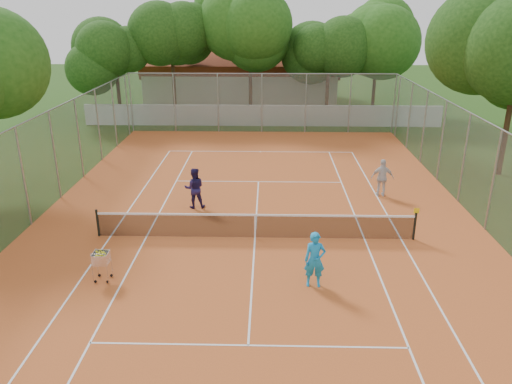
{
  "coord_description": "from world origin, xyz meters",
  "views": [
    {
      "loc": [
        0.47,
        -17.03,
        8.21
      ],
      "look_at": [
        0.0,
        1.5,
        1.3
      ],
      "focal_mm": 35.0,
      "sensor_mm": 36.0,
      "label": 1
    }
  ],
  "objects_px": {
    "player_near": "(315,260)",
    "player_far_right": "(382,178)",
    "player_far_left": "(194,188)",
    "ball_hopper": "(102,265)",
    "tennis_net": "(255,226)",
    "clubhouse": "(242,77)"
  },
  "relations": [
    {
      "from": "tennis_net",
      "to": "player_far_right",
      "type": "relative_size",
      "value": 6.83
    },
    {
      "from": "tennis_net",
      "to": "clubhouse",
      "type": "height_order",
      "value": "clubhouse"
    },
    {
      "from": "tennis_net",
      "to": "player_near",
      "type": "relative_size",
      "value": 6.64
    },
    {
      "from": "tennis_net",
      "to": "player_far_right",
      "type": "xyz_separation_m",
      "value": [
        5.68,
        4.61,
        0.38
      ]
    },
    {
      "from": "clubhouse",
      "to": "ball_hopper",
      "type": "distance_m",
      "value": 32.4
    },
    {
      "from": "clubhouse",
      "to": "player_near",
      "type": "bearing_deg",
      "value": -83.08
    },
    {
      "from": "player_near",
      "to": "ball_hopper",
      "type": "bearing_deg",
      "value": 179.01
    },
    {
      "from": "clubhouse",
      "to": "player_far_right",
      "type": "relative_size",
      "value": 9.43
    },
    {
      "from": "clubhouse",
      "to": "player_near",
      "type": "xyz_separation_m",
      "value": [
        3.93,
        -32.39,
        -1.28
      ]
    },
    {
      "from": "player_near",
      "to": "player_far_right",
      "type": "height_order",
      "value": "player_near"
    },
    {
      "from": "player_far_right",
      "to": "ball_hopper",
      "type": "relative_size",
      "value": 1.64
    },
    {
      "from": "player_near",
      "to": "player_far_right",
      "type": "relative_size",
      "value": 1.03
    },
    {
      "from": "player_near",
      "to": "player_far_right",
      "type": "distance_m",
      "value": 8.83
    },
    {
      "from": "tennis_net",
      "to": "player_far_left",
      "type": "distance_m",
      "value": 4.02
    },
    {
      "from": "player_far_right",
      "to": "player_near",
      "type": "bearing_deg",
      "value": 68.36
    },
    {
      "from": "player_far_right",
      "to": "ball_hopper",
      "type": "height_order",
      "value": "player_far_right"
    },
    {
      "from": "clubhouse",
      "to": "player_far_right",
      "type": "height_order",
      "value": "clubhouse"
    },
    {
      "from": "ball_hopper",
      "to": "clubhouse",
      "type": "bearing_deg",
      "value": 92.56
    },
    {
      "from": "player_far_left",
      "to": "ball_hopper",
      "type": "bearing_deg",
      "value": 62.51
    },
    {
      "from": "tennis_net",
      "to": "player_far_left",
      "type": "bearing_deg",
      "value": 132.12
    },
    {
      "from": "tennis_net",
      "to": "player_near",
      "type": "height_order",
      "value": "player_near"
    },
    {
      "from": "player_far_right",
      "to": "ball_hopper",
      "type": "distance_m",
      "value": 13.06
    }
  ]
}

